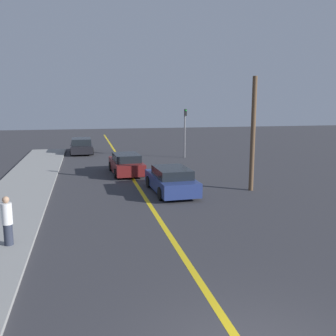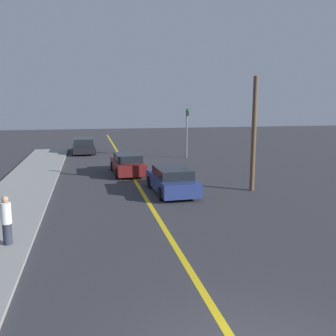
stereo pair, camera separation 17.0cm
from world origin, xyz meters
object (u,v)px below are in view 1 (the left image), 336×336
at_px(car_far_distant, 82,146).
at_px(utility_pole, 253,135).
at_px(car_ahead_center, 126,164).
at_px(traffic_light, 185,128).
at_px(car_near_right_lane, 171,180).
at_px(pedestrian_mid_group, 7,221).

xyz_separation_m(car_far_distant, utility_pole, (8.69, -16.67, 2.27)).
bearing_deg(utility_pole, car_ahead_center, 134.56).
xyz_separation_m(traffic_light, utility_pole, (0.36, -11.88, 0.46)).
relative_size(car_near_right_lane, pedestrian_mid_group, 2.86).
bearing_deg(traffic_light, car_ahead_center, -132.83).
height_order(car_ahead_center, traffic_light, traffic_light).
bearing_deg(pedestrian_mid_group, car_far_distant, 84.43).
height_order(car_ahead_center, car_far_distant, car_far_distant).
height_order(car_near_right_lane, traffic_light, traffic_light).
height_order(traffic_light, utility_pole, utility_pole).
xyz_separation_m(pedestrian_mid_group, traffic_light, (10.51, 17.55, 1.54)).
distance_m(car_ahead_center, utility_pole, 8.65).
xyz_separation_m(car_ahead_center, car_far_distant, (-2.83, 10.72, 0.01)).
bearing_deg(car_far_distant, utility_pole, -63.19).
height_order(car_far_distant, pedestrian_mid_group, pedestrian_mid_group).
bearing_deg(traffic_light, car_far_distant, 150.11).
xyz_separation_m(car_ahead_center, traffic_light, (5.50, 5.93, 1.82)).
distance_m(pedestrian_mid_group, utility_pole, 12.42).
bearing_deg(pedestrian_mid_group, car_near_right_lane, 42.42).
height_order(car_near_right_lane, pedestrian_mid_group, pedestrian_mid_group).
height_order(car_near_right_lane, utility_pole, utility_pole).
xyz_separation_m(car_near_right_lane, traffic_light, (3.83, 11.45, 1.82)).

